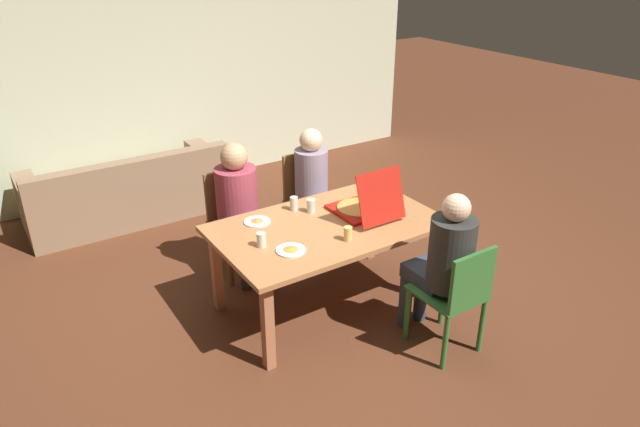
{
  "coord_description": "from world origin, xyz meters",
  "views": [
    {
      "loc": [
        -2.19,
        -3.28,
        2.74
      ],
      "look_at": [
        0.0,
        0.1,
        0.78
      ],
      "focal_mm": 32.27,
      "sensor_mm": 36.0,
      "label": 1
    }
  ],
  "objects_px": {
    "chair_2": "(234,219)",
    "drinking_glass_3": "(348,234)",
    "person_0": "(315,182)",
    "chair_1": "(457,294)",
    "chair_0": "(307,195)",
    "person_2": "(239,200)",
    "couch": "(128,194)",
    "pizza_box_0": "(363,207)",
    "person_1": "(444,258)",
    "plate_0": "(257,221)",
    "plate_1": "(291,250)",
    "drinking_glass_1": "(294,204)",
    "drinking_glass_0": "(311,206)",
    "dining_table": "(327,234)",
    "drinking_glass_2": "(261,240)"
  },
  "relations": [
    {
      "from": "chair_2",
      "to": "drinking_glass_3",
      "type": "distance_m",
      "value": 1.32
    },
    {
      "from": "person_0",
      "to": "chair_1",
      "type": "height_order",
      "value": "person_0"
    },
    {
      "from": "chair_0",
      "to": "person_2",
      "type": "distance_m",
      "value": 0.82
    },
    {
      "from": "person_2",
      "to": "drinking_glass_3",
      "type": "height_order",
      "value": "person_2"
    },
    {
      "from": "person_2",
      "to": "couch",
      "type": "relative_size",
      "value": 0.59
    },
    {
      "from": "chair_0",
      "to": "pizza_box_0",
      "type": "distance_m",
      "value": 1.02
    },
    {
      "from": "chair_0",
      "to": "person_1",
      "type": "relative_size",
      "value": 0.75
    },
    {
      "from": "plate_0",
      "to": "plate_1",
      "type": "distance_m",
      "value": 0.53
    },
    {
      "from": "chair_0",
      "to": "plate_0",
      "type": "height_order",
      "value": "chair_0"
    },
    {
      "from": "drinking_glass_1",
      "to": "chair_0",
      "type": "bearing_deg",
      "value": 50.94
    },
    {
      "from": "plate_1",
      "to": "drinking_glass_0",
      "type": "bearing_deg",
      "value": 45.08
    },
    {
      "from": "dining_table",
      "to": "drinking_glass_1",
      "type": "xyz_separation_m",
      "value": [
        -0.08,
        0.36,
        0.14
      ]
    },
    {
      "from": "couch",
      "to": "chair_1",
      "type": "bearing_deg",
      "value": -69.79
    },
    {
      "from": "couch",
      "to": "dining_table",
      "type": "bearing_deg",
      "value": -70.94
    },
    {
      "from": "person_1",
      "to": "chair_2",
      "type": "bearing_deg",
      "value": 113.61
    },
    {
      "from": "dining_table",
      "to": "plate_1",
      "type": "height_order",
      "value": "plate_1"
    },
    {
      "from": "drinking_glass_2",
      "to": "drinking_glass_3",
      "type": "height_order",
      "value": "same"
    },
    {
      "from": "drinking_glass_3",
      "to": "person_0",
      "type": "bearing_deg",
      "value": 68.89
    },
    {
      "from": "drinking_glass_3",
      "to": "plate_1",
      "type": "bearing_deg",
      "value": 168.0
    },
    {
      "from": "person_0",
      "to": "drinking_glass_1",
      "type": "xyz_separation_m",
      "value": [
        -0.5,
        -0.48,
        0.09
      ]
    },
    {
      "from": "person_1",
      "to": "person_0",
      "type": "bearing_deg",
      "value": 90.0
    },
    {
      "from": "chair_1",
      "to": "drinking_glass_3",
      "type": "xyz_separation_m",
      "value": [
        -0.44,
        0.69,
        0.29
      ]
    },
    {
      "from": "person_1",
      "to": "drinking_glass_1",
      "type": "distance_m",
      "value": 1.3
    },
    {
      "from": "drinking_glass_1",
      "to": "drinking_glass_2",
      "type": "height_order",
      "value": "drinking_glass_1"
    },
    {
      "from": "person_0",
      "to": "drinking_glass_2",
      "type": "bearing_deg",
      "value": -139.03
    },
    {
      "from": "dining_table",
      "to": "couch",
      "type": "bearing_deg",
      "value": 109.06
    },
    {
      "from": "chair_1",
      "to": "pizza_box_0",
      "type": "distance_m",
      "value": 1.04
    },
    {
      "from": "drinking_glass_2",
      "to": "person_2",
      "type": "bearing_deg",
      "value": 74.68
    },
    {
      "from": "drinking_glass_0",
      "to": "drinking_glass_2",
      "type": "bearing_deg",
      "value": -154.35
    },
    {
      "from": "chair_0",
      "to": "chair_2",
      "type": "bearing_deg",
      "value": -176.97
    },
    {
      "from": "chair_0",
      "to": "drinking_glass_1",
      "type": "height_order",
      "value": "chair_0"
    },
    {
      "from": "drinking_glass_2",
      "to": "drinking_glass_3",
      "type": "relative_size",
      "value": 1.0
    },
    {
      "from": "pizza_box_0",
      "to": "drinking_glass_1",
      "type": "height_order",
      "value": "pizza_box_0"
    },
    {
      "from": "plate_0",
      "to": "person_1",
      "type": "bearing_deg",
      "value": -53.5
    },
    {
      "from": "dining_table",
      "to": "plate_1",
      "type": "distance_m",
      "value": 0.5
    },
    {
      "from": "drinking_glass_2",
      "to": "plate_1",
      "type": "bearing_deg",
      "value": -50.21
    },
    {
      "from": "chair_2",
      "to": "drinking_glass_3",
      "type": "height_order",
      "value": "chair_2"
    },
    {
      "from": "person_1",
      "to": "person_2",
      "type": "height_order",
      "value": "person_1"
    },
    {
      "from": "person_1",
      "to": "drinking_glass_0",
      "type": "distance_m",
      "value": 1.17
    },
    {
      "from": "person_0",
      "to": "dining_table",
      "type": "bearing_deg",
      "value": -116.69
    },
    {
      "from": "drinking_glass_3",
      "to": "dining_table",
      "type": "bearing_deg",
      "value": 86.65
    },
    {
      "from": "dining_table",
      "to": "drinking_glass_0",
      "type": "relative_size",
      "value": 15.55
    },
    {
      "from": "person_2",
      "to": "plate_0",
      "type": "xyz_separation_m",
      "value": [
        -0.08,
        -0.49,
        0.02
      ]
    },
    {
      "from": "drinking_glass_2",
      "to": "couch",
      "type": "bearing_deg",
      "value": 96.26
    },
    {
      "from": "person_1",
      "to": "plate_0",
      "type": "bearing_deg",
      "value": 126.5
    },
    {
      "from": "chair_0",
      "to": "couch",
      "type": "distance_m",
      "value": 2.01
    },
    {
      "from": "person_0",
      "to": "plate_0",
      "type": "xyz_separation_m",
      "value": [
        -0.86,
        -0.52,
        0.04
      ]
    },
    {
      "from": "person_0",
      "to": "plate_0",
      "type": "distance_m",
      "value": 1.0
    },
    {
      "from": "person_0",
      "to": "drinking_glass_1",
      "type": "relative_size",
      "value": 10.51
    },
    {
      "from": "pizza_box_0",
      "to": "drinking_glass_1",
      "type": "xyz_separation_m",
      "value": [
        -0.43,
        0.35,
        0.0
      ]
    }
  ]
}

